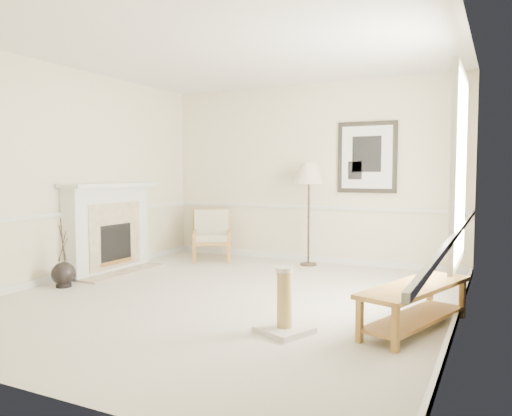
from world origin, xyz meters
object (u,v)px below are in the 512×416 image
(floor_vase, at_px, (63,275))
(scratching_post, at_px, (284,312))
(bench, at_px, (415,300))
(floor_lamp, at_px, (309,177))
(armchair, at_px, (212,233))

(floor_vase, bearing_deg, scratching_post, -7.49)
(bench, xyz_separation_m, scratching_post, (-1.05, -0.64, -0.09))
(floor_vase, distance_m, floor_lamp, 3.84)
(floor_vase, relative_size, scratching_post, 1.46)
(floor_vase, bearing_deg, armchair, 76.77)
(bench, bearing_deg, floor_lamp, 127.74)
(armchair, bearing_deg, floor_vase, -134.64)
(floor_vase, height_order, armchair, floor_vase)
(scratching_post, bearing_deg, floor_lamp, 106.77)
(floor_lamp, bearing_deg, armchair, -172.29)
(armchair, bearing_deg, bench, -64.51)
(armchair, relative_size, bench, 0.59)
(floor_lamp, height_order, bench, floor_lamp)
(armchair, height_order, floor_lamp, floor_lamp)
(floor_lamp, bearing_deg, scratching_post, -73.23)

